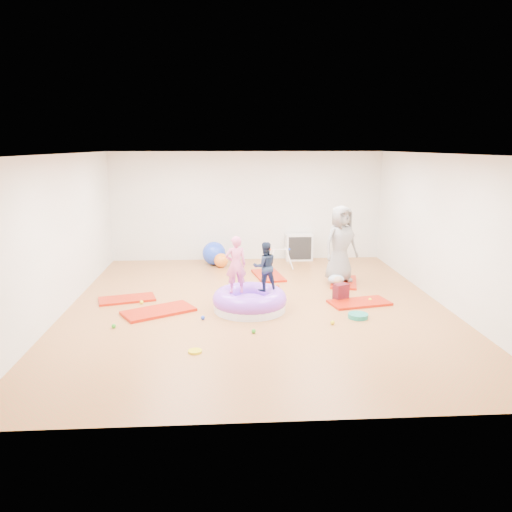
{
  "coord_description": "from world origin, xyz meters",
  "views": [
    {
      "loc": [
        -0.58,
        -8.89,
        2.95
      ],
      "look_at": [
        0.0,
        0.3,
        0.9
      ],
      "focal_mm": 35.0,
      "sensor_mm": 36.0,
      "label": 1
    }
  ],
  "objects": [
    {
      "name": "yellow_toy",
      "position": [
        -1.04,
        -2.06,
        0.02
      ],
      "size": [
        0.21,
        0.21,
        0.03
      ],
      "primitive_type": "cylinder",
      "color": "yellow",
      "rests_on": "ground"
    },
    {
      "name": "gym_mat_right",
      "position": [
        1.95,
        0.03,
        0.02
      ],
      "size": [
        1.22,
        0.79,
        0.05
      ],
      "primitive_type": "cube",
      "rotation": [
        0.0,
        0.0,
        0.22
      ],
      "color": "red",
      "rests_on": "ground"
    },
    {
      "name": "infant_play_gym",
      "position": [
        0.75,
        2.96,
        0.32
      ],
      "size": [
        0.62,
        0.59,
        0.48
      ],
      "rotation": [
        0.0,
        0.0,
        -0.21
      ],
      "color": "white",
      "rests_on": "ground"
    },
    {
      "name": "ball_pit_balls",
      "position": [
        -0.26,
        -0.35,
        0.04
      ],
      "size": [
        4.7,
        2.65,
        0.07
      ],
      "color": "yellow",
      "rests_on": "ground"
    },
    {
      "name": "gym_mat_center_back",
      "position": [
        0.4,
        2.16,
        0.02
      ],
      "size": [
        0.74,
        1.21,
        0.05
      ],
      "primitive_type": "cube",
      "rotation": [
        0.0,
        0.0,
        1.73
      ],
      "color": "red",
      "rests_on": "ground"
    },
    {
      "name": "backpack",
      "position": [
        1.65,
        0.27,
        0.16
      ],
      "size": [
        0.33,
        0.28,
        0.33
      ],
      "primitive_type": "cube",
      "rotation": [
        0.0,
        0.0,
        0.46
      ],
      "color": "maroon",
      "rests_on": "ground"
    },
    {
      "name": "child_pink",
      "position": [
        -0.39,
        -0.22,
        0.91
      ],
      "size": [
        0.41,
        0.3,
        1.04
      ],
      "primitive_type": "imported",
      "rotation": [
        0.0,
        0.0,
        3.29
      ],
      "color": "#DF6497",
      "rests_on": "inflatable_cushion"
    },
    {
      "name": "room",
      "position": [
        0.0,
        0.0,
        1.4
      ],
      "size": [
        7.01,
        8.01,
        2.81
      ],
      "color": "olive",
      "rests_on": "ground"
    },
    {
      "name": "gym_mat_front_left",
      "position": [
        -1.8,
        -0.24,
        0.03
      ],
      "size": [
        1.39,
        1.16,
        0.05
      ],
      "primitive_type": "cube",
      "rotation": [
        0.0,
        0.0,
        0.52
      ],
      "color": "red",
      "rests_on": "ground"
    },
    {
      "name": "exercise_ball_blue",
      "position": [
        -0.86,
        3.4,
        0.29
      ],
      "size": [
        0.59,
        0.59,
        0.59
      ],
      "primitive_type": "sphere",
      "color": "blue",
      "rests_on": "ground"
    },
    {
      "name": "balance_disc",
      "position": [
        1.72,
        -0.75,
        0.04
      ],
      "size": [
        0.35,
        0.35,
        0.08
      ],
      "primitive_type": "cylinder",
      "color": "#197E6C",
      "rests_on": "ground"
    },
    {
      "name": "gym_mat_mid_left",
      "position": [
        -2.5,
        0.54,
        0.02
      ],
      "size": [
        1.16,
        0.8,
        0.04
      ],
      "primitive_type": "cube",
      "rotation": [
        0.0,
        0.0,
        0.28
      ],
      "color": "red",
      "rests_on": "ground"
    },
    {
      "name": "exercise_ball_orange",
      "position": [
        -0.68,
        3.11,
        0.18
      ],
      "size": [
        0.35,
        0.35,
        0.35
      ],
      "primitive_type": "sphere",
      "color": "orange",
      "rests_on": "ground"
    },
    {
      "name": "gym_mat_rear_right",
      "position": [
        2.0,
        1.5,
        0.02
      ],
      "size": [
        0.79,
        1.19,
        0.05
      ],
      "primitive_type": "cube",
      "rotation": [
        0.0,
        0.0,
        1.33
      ],
      "color": "red",
      "rests_on": "ground"
    },
    {
      "name": "child_navy",
      "position": [
        0.14,
        -0.12,
        0.85
      ],
      "size": [
        0.5,
        0.42,
        0.91
      ],
      "primitive_type": "imported",
      "rotation": [
        0.0,
        0.0,
        3.33
      ],
      "color": "#18243D",
      "rests_on": "inflatable_cushion"
    },
    {
      "name": "infant",
      "position": [
        1.79,
        1.26,
        0.15
      ],
      "size": [
        0.35,
        0.35,
        0.2
      ],
      "color": "#ABC5DA",
      "rests_on": "gym_mat_rear_right"
    },
    {
      "name": "inflatable_cushion",
      "position": [
        -0.15,
        -0.2,
        0.17
      ],
      "size": [
        1.36,
        1.36,
        0.43
      ],
      "rotation": [
        0.0,
        0.0,
        -0.32
      ],
      "color": "white",
      "rests_on": "ground"
    },
    {
      "name": "cube_shelf",
      "position": [
        1.35,
        3.79,
        0.34
      ],
      "size": [
        0.69,
        0.34,
        0.69
      ],
      "color": "white",
      "rests_on": "ground"
    },
    {
      "name": "adult_caregiver",
      "position": [
        1.9,
        1.5,
        0.87
      ],
      "size": [
        0.95,
        0.81,
        1.66
      ],
      "primitive_type": "imported",
      "rotation": [
        0.0,
        0.0,
        0.42
      ],
      "color": "gray",
      "rests_on": "gym_mat_rear_right"
    }
  ]
}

